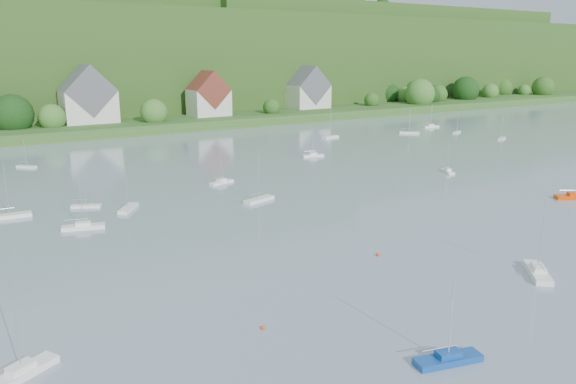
% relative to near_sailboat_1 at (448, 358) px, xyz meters
% --- Properties ---
extents(far_shore_strip, '(600.00, 60.00, 3.00)m').
position_rel_near_sailboat_1_xyz_m(far_shore_strip, '(5.21, 166.50, 1.07)').
color(far_shore_strip, '#2B5720').
rests_on(far_shore_strip, ground).
extents(forested_ridge, '(620.00, 181.22, 69.89)m').
position_rel_near_sailboat_1_xyz_m(forested_ridge, '(5.61, 235.07, 22.46)').
color(forested_ridge, '#1D3D13').
rests_on(forested_ridge, ground).
extents(village_building_2, '(16.00, 11.44, 18.00)m').
position_rel_near_sailboat_1_xyz_m(village_building_2, '(10.21, 154.50, 9.85)').
color(village_building_2, beige).
rests_on(village_building_2, far_shore_strip).
extents(village_building_3, '(13.00, 10.40, 15.50)m').
position_rel_near_sailboat_1_xyz_m(village_building_3, '(50.21, 152.50, 9.00)').
color(village_building_3, beige).
rests_on(village_building_3, far_shore_strip).
extents(village_building_4, '(15.00, 10.40, 16.50)m').
position_rel_near_sailboat_1_xyz_m(village_building_4, '(95.21, 156.50, 9.16)').
color(village_building_4, beige).
rests_on(village_building_4, far_shore_strip).
extents(near_sailboat_1, '(5.92, 2.98, 7.70)m').
position_rel_near_sailboat_1_xyz_m(near_sailboat_1, '(0.00, 0.00, 0.00)').
color(near_sailboat_1, '#124193').
rests_on(near_sailboat_1, ground).
extents(near_sailboat_3, '(5.75, 5.97, 8.75)m').
position_rel_near_sailboat_1_xyz_m(near_sailboat_3, '(22.71, 7.19, 0.03)').
color(near_sailboat_3, white).
rests_on(near_sailboat_3, ground).
extents(near_sailboat_5, '(6.32, 4.92, 8.59)m').
position_rel_near_sailboat_1_xyz_m(near_sailboat_5, '(58.65, 24.30, 0.03)').
color(near_sailboat_5, '#E53F03').
rests_on(near_sailboat_5, ground).
extents(near_sailboat_6, '(5.88, 4.22, 7.84)m').
position_rel_near_sailboat_1_xyz_m(near_sailboat_6, '(-29.22, 16.46, 0.00)').
color(near_sailboat_6, white).
rests_on(near_sailboat_6, ground).
extents(mooring_buoy_2, '(0.49, 0.49, 0.49)m').
position_rel_near_sailboat_1_xyz_m(mooring_buoy_2, '(11.76, 21.61, -0.43)').
color(mooring_buoy_2, red).
rests_on(mooring_buoy_2, ground).
extents(mooring_buoy_3, '(0.41, 0.41, 0.41)m').
position_rel_near_sailboat_1_xyz_m(mooring_buoy_3, '(-9.67, 13.03, -0.43)').
color(mooring_buoy_3, red).
rests_on(mooring_buoy_3, ground).
extents(far_sailboat_cluster, '(200.28, 68.35, 8.71)m').
position_rel_near_sailboat_1_xyz_m(far_sailboat_cluster, '(6.78, 79.77, -0.05)').
color(far_sailboat_cluster, white).
rests_on(far_sailboat_cluster, ground).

